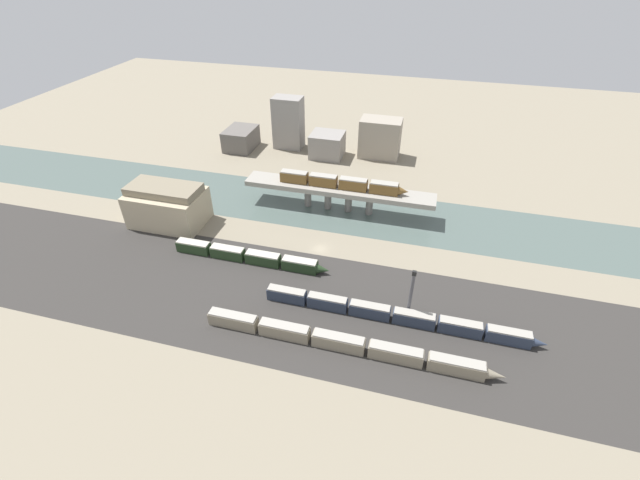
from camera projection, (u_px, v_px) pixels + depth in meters
The scene contains 14 objects.
ground_plane at pixel (320, 249), 129.07m from camera, with size 400.00×400.00×0.00m, color gray.
railbed_yard at pixel (296, 303), 110.24m from camera, with size 280.00×42.00×0.01m, color #33302D.
river_water at pixel (338, 209), 147.72m from camera, with size 320.00×28.69×0.01m, color #4C5B56.
bridge at pixel (338, 191), 143.56m from camera, with size 64.23×8.45×8.60m.
train_on_bridge at pixel (342, 183), 141.41m from camera, with size 43.12×3.19×3.79m.
train_yard_near at pixel (344, 343), 97.06m from camera, with size 68.38×2.79×3.73m.
train_yard_mid at pixel (396, 315), 104.16m from camera, with size 67.67×2.60×3.66m.
train_yard_far at pixel (250, 256), 123.30m from camera, with size 46.70×3.03×3.56m.
warehouse_building at pixel (168, 205), 137.52m from camera, with size 23.30×15.10×13.46m.
signal_tower at pixel (411, 295), 101.83m from camera, with size 1.00×0.83×14.81m.
city_block_far_left at pixel (241, 139), 187.46m from camera, with size 11.93×15.55×8.75m, color #605B56.
city_block_left at pixel (288, 123), 184.62m from camera, with size 12.42×8.22×22.05m, color gray.
city_block_center at pixel (327, 145), 180.18m from camera, with size 13.46×12.24×10.01m, color gray.
city_block_right at pixel (380, 138), 178.45m from camera, with size 16.77×10.39×16.09m, color gray.
Camera 1 is at (26.76, -99.74, 77.48)m, focal length 24.00 mm.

